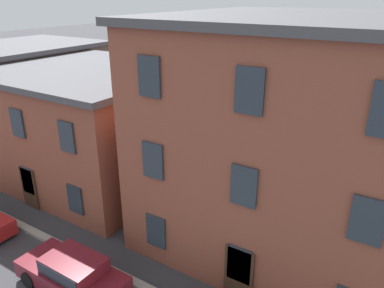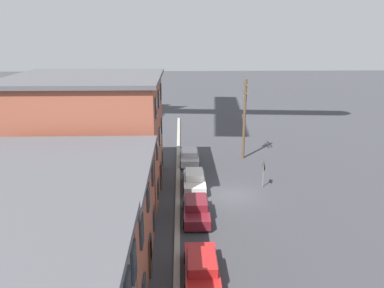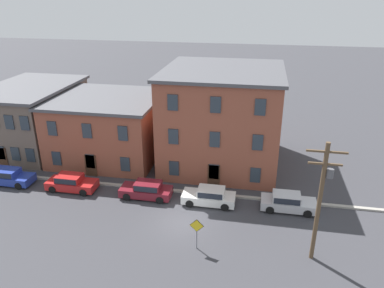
% 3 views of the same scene
% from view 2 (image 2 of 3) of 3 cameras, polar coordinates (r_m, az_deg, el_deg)
% --- Properties ---
extents(ground_plane, '(200.00, 200.00, 0.00)m').
position_cam_2_polar(ground_plane, '(31.25, 6.17, -7.73)').
color(ground_plane, '#38383D').
extents(kerb_strip, '(56.00, 0.36, 0.16)m').
position_cam_2_polar(kerb_strip, '(30.94, -2.19, -7.75)').
color(kerb_strip, '#9E998E').
rests_on(kerb_strip, ground_plane).
extents(apartment_midblock, '(10.87, 10.21, 6.45)m').
position_cam_2_polar(apartment_midblock, '(21.47, -19.98, -11.13)').
color(apartment_midblock, brown).
rests_on(apartment_midblock, ground_plane).
extents(apartment_far, '(11.45, 11.90, 9.59)m').
position_cam_2_polar(apartment_far, '(31.73, -15.37, 1.37)').
color(apartment_far, brown).
rests_on(apartment_far, ground_plane).
extents(car_red, '(4.40, 1.92, 1.43)m').
position_cam_2_polar(car_red, '(21.22, 1.50, -18.23)').
color(car_red, '#B21E1E').
rests_on(car_red, ground_plane).
extents(car_maroon, '(4.40, 1.92, 1.43)m').
position_cam_2_polar(car_maroon, '(27.24, 0.66, -9.76)').
color(car_maroon, maroon).
rests_on(car_maroon, ground_plane).
extents(car_white, '(4.40, 1.92, 1.43)m').
position_cam_2_polar(car_white, '(32.19, 0.35, -5.42)').
color(car_white, silver).
rests_on(car_white, ground_plane).
extents(car_silver, '(4.40, 1.92, 1.43)m').
position_cam_2_polar(car_silver, '(38.12, -0.39, -1.82)').
color(car_silver, '#B7B7BC').
rests_on(car_silver, ground_plane).
extents(caution_sign, '(0.99, 0.08, 2.38)m').
position_cam_2_polar(caution_sign, '(32.60, 10.87, -3.88)').
color(caution_sign, slate).
rests_on(caution_sign, ground_plane).
extents(utility_pole, '(2.40, 0.44, 8.35)m').
position_cam_2_polar(utility_pole, '(38.94, 8.01, 4.46)').
color(utility_pole, brown).
rests_on(utility_pole, ground_plane).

